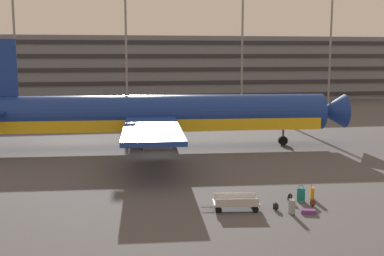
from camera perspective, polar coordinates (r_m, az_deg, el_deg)
ground_plane at (r=43.01m, az=-4.46°, el=-3.24°), size 600.00×600.00×0.00m
terminal_structure at (r=96.86m, az=-7.71°, el=6.91°), size 124.32×15.81×12.18m
airliner at (r=46.30m, az=-4.17°, el=1.52°), size 37.12×30.07×10.18m
light_mast_left at (r=83.27m, az=-20.02°, el=9.96°), size 1.80×0.50×19.73m
light_mast_center_left at (r=82.15m, az=-7.71°, el=10.07°), size 1.80×0.50×18.79m
light_mast_center_right at (r=85.47m, az=5.93°, el=12.39°), size 1.80×0.50×25.59m
light_mast_right at (r=91.22m, az=15.97°, el=11.87°), size 1.80×0.50×25.57m
suitcase_small at (r=30.42m, az=12.61°, el=-7.59°), size 0.52×0.36×0.99m
suitcase_purple at (r=28.38m, az=13.40°, el=-9.48°), size 0.87×0.58×0.23m
suitcase_teal at (r=27.99m, az=11.58°, el=-8.97°), size 0.28×0.48×1.03m
suitcase_scuffed at (r=31.03m, az=13.85°, el=-7.38°), size 0.33×0.47×0.92m
backpack_silver at (r=30.26m, az=11.33°, el=-8.00°), size 0.35×0.31×0.57m
backpack_black at (r=28.59m, az=9.77°, el=-9.04°), size 0.39×0.36×0.47m
backpack_upright at (r=29.68m, az=13.91°, el=-8.50°), size 0.39×0.37×0.48m
baggage_cart at (r=28.30m, az=5.13°, el=-8.66°), size 3.36×1.65×0.82m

